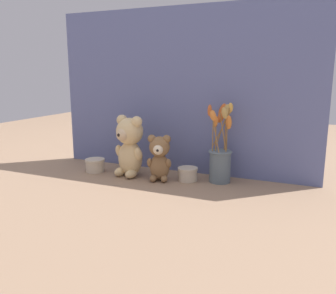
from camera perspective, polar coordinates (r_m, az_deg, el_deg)
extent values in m
plane|color=#8E7056|center=(1.47, -0.31, -5.44)|extent=(4.00, 4.00, 0.00)
cube|color=slate|center=(1.56, 2.19, 8.85)|extent=(1.18, 0.02, 0.71)
ellipsoid|color=#DBBC84|center=(1.53, -6.07, -1.82)|extent=(0.13, 0.11, 0.15)
sphere|color=#DBBC84|center=(1.51, -6.16, 2.50)|extent=(0.12, 0.12, 0.12)
sphere|color=#D1B289|center=(1.48, -7.25, 2.00)|extent=(0.06, 0.06, 0.06)
sphere|color=black|center=(1.46, -7.86, 1.91)|extent=(0.02, 0.02, 0.02)
sphere|color=#DBBC84|center=(1.48, -4.97, 4.08)|extent=(0.05, 0.05, 0.05)
sphere|color=#DBBC84|center=(1.53, -7.39, 4.31)|extent=(0.05, 0.05, 0.05)
ellipsoid|color=#DBBC84|center=(1.49, -4.77, -1.18)|extent=(0.04, 0.06, 0.07)
ellipsoid|color=#DBBC84|center=(1.55, -7.78, -0.67)|extent=(0.04, 0.06, 0.07)
ellipsoid|color=#DBBC84|center=(1.50, -5.95, -4.32)|extent=(0.05, 0.07, 0.04)
ellipsoid|color=#DBBC84|center=(1.54, -7.68, -3.95)|extent=(0.05, 0.07, 0.04)
ellipsoid|color=olive|center=(1.46, -1.39, -3.27)|extent=(0.10, 0.09, 0.11)
sphere|color=olive|center=(1.44, -1.41, 0.02)|extent=(0.08, 0.08, 0.08)
sphere|color=beige|center=(1.41, -1.59, -0.44)|extent=(0.04, 0.04, 0.04)
sphere|color=black|center=(1.39, -1.69, -0.56)|extent=(0.01, 0.01, 0.01)
sphere|color=olive|center=(1.43, -0.21, 1.29)|extent=(0.03, 0.03, 0.03)
sphere|color=olive|center=(1.44, -2.62, 1.34)|extent=(0.03, 0.03, 0.03)
ellipsoid|color=olive|center=(1.44, 0.08, -2.64)|extent=(0.03, 0.04, 0.05)
ellipsoid|color=olive|center=(1.46, -2.93, -2.55)|extent=(0.03, 0.04, 0.05)
ellipsoid|color=olive|center=(1.45, -0.64, -5.13)|extent=(0.04, 0.05, 0.03)
ellipsoid|color=olive|center=(1.45, -2.39, -5.06)|extent=(0.04, 0.05, 0.03)
cylinder|color=slate|center=(1.45, 8.34, -3.07)|extent=(0.09, 0.09, 0.13)
torus|color=slate|center=(1.44, 8.41, -0.75)|extent=(0.10, 0.10, 0.01)
cylinder|color=olive|center=(1.42, 9.40, 1.64)|extent=(0.01, 0.02, 0.11)
ellipsoid|color=orange|center=(1.41, 9.72, 3.91)|extent=(0.03, 0.03, 0.06)
cylinder|color=olive|center=(1.46, 8.41, 2.19)|extent=(0.04, 0.02, 0.13)
ellipsoid|color=#C65B28|center=(1.47, 8.44, 4.75)|extent=(0.05, 0.04, 0.05)
cylinder|color=olive|center=(1.43, 9.21, 2.68)|extent=(0.01, 0.01, 0.16)
ellipsoid|color=tan|center=(1.43, 9.45, 5.88)|extent=(0.04, 0.04, 0.05)
cylinder|color=olive|center=(1.39, 8.82, 2.29)|extent=(0.03, 0.02, 0.16)
ellipsoid|color=tan|center=(1.37, 9.07, 5.41)|extent=(0.04, 0.04, 0.05)
cylinder|color=olive|center=(1.42, 7.68, 1.76)|extent=(0.01, 0.01, 0.12)
ellipsoid|color=orange|center=(1.41, 7.61, 4.12)|extent=(0.03, 0.03, 0.05)
cylinder|color=olive|center=(1.42, 7.23, 2.63)|extent=(0.01, 0.03, 0.16)
ellipsoid|color=#C65B28|center=(1.41, 6.71, 5.85)|extent=(0.02, 0.03, 0.05)
cylinder|color=olive|center=(1.47, 8.58, 2.87)|extent=(0.08, 0.02, 0.16)
ellipsoid|color=#C65B28|center=(1.50, 8.72, 6.04)|extent=(0.05, 0.03, 0.06)
cylinder|color=olive|center=(1.43, 9.48, 2.83)|extent=(0.02, 0.02, 0.17)
ellipsoid|color=gold|center=(1.43, 9.95, 6.19)|extent=(0.03, 0.03, 0.04)
cylinder|color=olive|center=(1.39, 7.62, 2.14)|extent=(0.04, 0.02, 0.15)
ellipsoid|color=orange|center=(1.37, 7.22, 5.05)|extent=(0.04, 0.03, 0.04)
cylinder|color=beige|center=(1.63, -11.61, -3.07)|extent=(0.08, 0.08, 0.05)
cylinder|color=beige|center=(1.62, -11.65, -2.08)|extent=(0.09, 0.09, 0.01)
cylinder|color=beige|center=(1.47, 3.19, -4.55)|extent=(0.08, 0.08, 0.04)
cylinder|color=beige|center=(1.46, 3.20, -3.52)|extent=(0.08, 0.08, 0.01)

